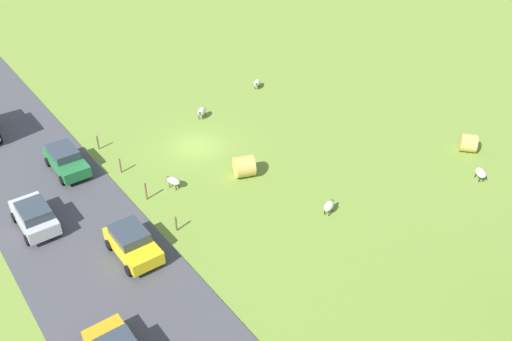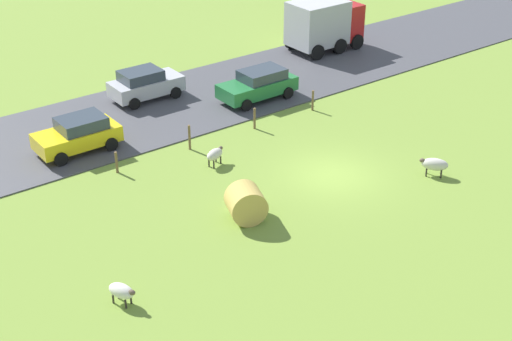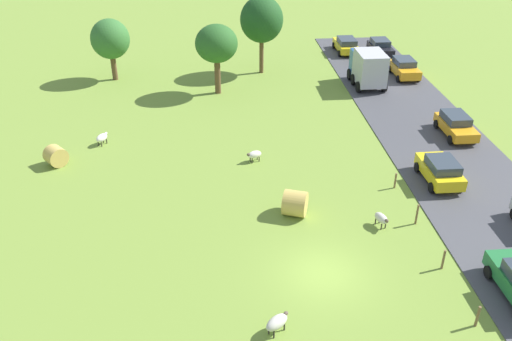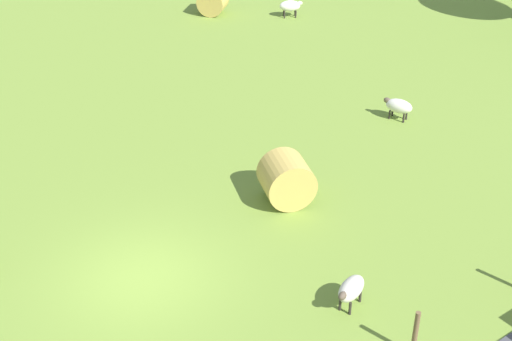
{
  "view_description": "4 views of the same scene",
  "coord_description": "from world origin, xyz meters",
  "px_view_note": "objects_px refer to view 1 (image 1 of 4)",
  "views": [
    {
      "loc": [
        16.76,
        29.97,
        20.66
      ],
      "look_at": [
        0.01,
        7.43,
        1.84
      ],
      "focal_mm": 37.62,
      "sensor_mm": 36.0,
      "label": 1
    },
    {
      "loc": [
        -20.67,
        19.72,
        15.73
      ],
      "look_at": [
        0.61,
        3.8,
        1.21
      ],
      "focal_mm": 51.11,
      "sensor_mm": 36.0,
      "label": 2
    },
    {
      "loc": [
        -5.02,
        -20.11,
        17.59
      ],
      "look_at": [
        -2.67,
        7.57,
        1.65
      ],
      "focal_mm": 37.81,
      "sensor_mm": 36.0,
      "label": 3
    },
    {
      "loc": [
        13.56,
        -6.15,
        12.28
      ],
      "look_at": [
        -1.03,
        4.39,
        1.16
      ],
      "focal_mm": 51.35,
      "sensor_mm": 36.0,
      "label": 4
    }
  ],
  "objects_px": {
    "hay_bale_0": "(244,166)",
    "car_6": "(132,243)",
    "sheep_1": "(202,112)",
    "car_2": "(66,160)",
    "sheep_2": "(173,181)",
    "sheep_3": "(481,173)",
    "sheep_0": "(257,83)",
    "hay_bale_1": "(468,143)",
    "sheep_4": "(329,206)",
    "car_3": "(34,216)"
  },
  "relations": [
    {
      "from": "sheep_2",
      "to": "car_6",
      "type": "height_order",
      "value": "car_6"
    },
    {
      "from": "hay_bale_0",
      "to": "hay_bale_1",
      "type": "distance_m",
      "value": 16.56
    },
    {
      "from": "sheep_0",
      "to": "car_6",
      "type": "height_order",
      "value": "car_6"
    },
    {
      "from": "sheep_3",
      "to": "hay_bale_0",
      "type": "relative_size",
      "value": 0.77
    },
    {
      "from": "car_2",
      "to": "sheep_2",
      "type": "bearing_deg",
      "value": 128.41
    },
    {
      "from": "sheep_3",
      "to": "car_2",
      "type": "distance_m",
      "value": 28.09
    },
    {
      "from": "sheep_2",
      "to": "hay_bale_0",
      "type": "bearing_deg",
      "value": 160.87
    },
    {
      "from": "sheep_2",
      "to": "hay_bale_0",
      "type": "height_order",
      "value": "hay_bale_0"
    },
    {
      "from": "sheep_3",
      "to": "hay_bale_0",
      "type": "xyz_separation_m",
      "value": [
        12.42,
        -9.89,
        0.2
      ]
    },
    {
      "from": "hay_bale_0",
      "to": "car_6",
      "type": "relative_size",
      "value": 0.38
    },
    {
      "from": "hay_bale_0",
      "to": "car_3",
      "type": "bearing_deg",
      "value": -12.05
    },
    {
      "from": "sheep_3",
      "to": "car_6",
      "type": "height_order",
      "value": "car_6"
    },
    {
      "from": "sheep_2",
      "to": "sheep_0",
      "type": "bearing_deg",
      "value": -146.29
    },
    {
      "from": "sheep_3",
      "to": "sheep_4",
      "type": "distance_m",
      "value": 11.17
    },
    {
      "from": "sheep_4",
      "to": "hay_bale_0",
      "type": "height_order",
      "value": "hay_bale_0"
    },
    {
      "from": "sheep_0",
      "to": "car_3",
      "type": "height_order",
      "value": "car_3"
    },
    {
      "from": "car_2",
      "to": "car_3",
      "type": "xyz_separation_m",
      "value": [
        3.7,
        4.93,
        0.02
      ]
    },
    {
      "from": "sheep_1",
      "to": "sheep_4",
      "type": "xyz_separation_m",
      "value": [
        0.29,
        15.26,
        -0.04
      ]
    },
    {
      "from": "hay_bale_1",
      "to": "sheep_3",
      "type": "bearing_deg",
      "value": 47.6
    },
    {
      "from": "sheep_1",
      "to": "sheep_2",
      "type": "bearing_deg",
      "value": 47.31
    },
    {
      "from": "hay_bale_0",
      "to": "hay_bale_1",
      "type": "relative_size",
      "value": 1.12
    },
    {
      "from": "sheep_1",
      "to": "car_3",
      "type": "xyz_separation_m",
      "value": [
        15.23,
        5.99,
        0.36
      ]
    },
    {
      "from": "sheep_0",
      "to": "sheep_3",
      "type": "distance_m",
      "value": 20.84
    },
    {
      "from": "sheep_3",
      "to": "hay_bale_1",
      "type": "relative_size",
      "value": 0.86
    },
    {
      "from": "car_6",
      "to": "sheep_4",
      "type": "bearing_deg",
      "value": 161.93
    },
    {
      "from": "sheep_0",
      "to": "car_6",
      "type": "xyz_separation_m",
      "value": [
        18.62,
        13.43,
        0.4
      ]
    },
    {
      "from": "sheep_2",
      "to": "sheep_4",
      "type": "bearing_deg",
      "value": 128.32
    },
    {
      "from": "sheep_1",
      "to": "car_2",
      "type": "relative_size",
      "value": 0.29
    },
    {
      "from": "sheep_0",
      "to": "sheep_4",
      "type": "distance_m",
      "value": 18.61
    },
    {
      "from": "sheep_0",
      "to": "sheep_1",
      "type": "xyz_separation_m",
      "value": [
        6.97,
        1.88,
        0.07
      ]
    },
    {
      "from": "sheep_0",
      "to": "sheep_3",
      "type": "height_order",
      "value": "sheep_3"
    },
    {
      "from": "sheep_3",
      "to": "car_2",
      "type": "height_order",
      "value": "car_2"
    },
    {
      "from": "sheep_2",
      "to": "sheep_3",
      "type": "bearing_deg",
      "value": 145.96
    },
    {
      "from": "hay_bale_0",
      "to": "car_6",
      "type": "xyz_separation_m",
      "value": [
        9.57,
        2.76,
        0.15
      ]
    },
    {
      "from": "sheep_4",
      "to": "sheep_2",
      "type": "bearing_deg",
      "value": -51.68
    },
    {
      "from": "sheep_1",
      "to": "car_2",
      "type": "xyz_separation_m",
      "value": [
        11.53,
        1.06,
        0.34
      ]
    },
    {
      "from": "car_3",
      "to": "sheep_1",
      "type": "bearing_deg",
      "value": -158.53
    },
    {
      "from": "sheep_0",
      "to": "car_6",
      "type": "relative_size",
      "value": 0.31
    },
    {
      "from": "sheep_1",
      "to": "car_3",
      "type": "distance_m",
      "value": 16.37
    },
    {
      "from": "hay_bale_0",
      "to": "sheep_0",
      "type": "bearing_deg",
      "value": -130.28
    },
    {
      "from": "hay_bale_1",
      "to": "sheep_1",
      "type": "bearing_deg",
      "value": -51.02
    },
    {
      "from": "sheep_4",
      "to": "car_6",
      "type": "xyz_separation_m",
      "value": [
        11.35,
        -3.7,
        0.38
      ]
    },
    {
      "from": "hay_bale_1",
      "to": "car_6",
      "type": "height_order",
      "value": "car_6"
    },
    {
      "from": "sheep_2",
      "to": "sheep_3",
      "type": "height_order",
      "value": "sheep_3"
    },
    {
      "from": "sheep_2",
      "to": "hay_bale_0",
      "type": "xyz_separation_m",
      "value": [
        -4.57,
        1.59,
        0.2
      ]
    },
    {
      "from": "sheep_2",
      "to": "hay_bale_0",
      "type": "distance_m",
      "value": 4.85
    },
    {
      "from": "hay_bale_1",
      "to": "car_2",
      "type": "bearing_deg",
      "value": -31.32
    },
    {
      "from": "sheep_1",
      "to": "car_2",
      "type": "height_order",
      "value": "car_2"
    },
    {
      "from": "hay_bale_1",
      "to": "car_3",
      "type": "distance_m",
      "value": 29.81
    },
    {
      "from": "sheep_3",
      "to": "sheep_4",
      "type": "bearing_deg",
      "value": -17.88
    }
  ]
}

